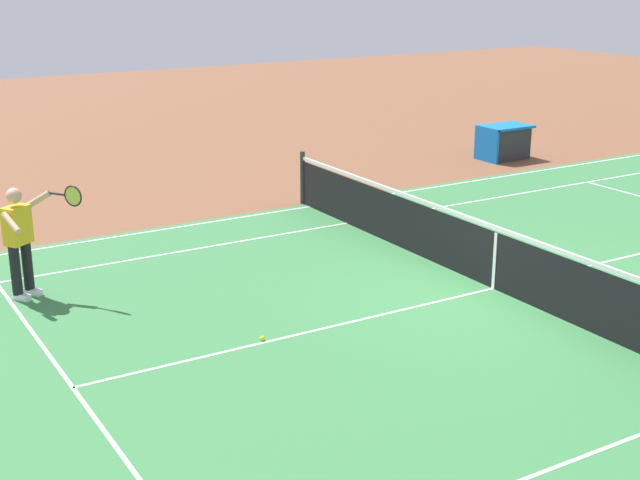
# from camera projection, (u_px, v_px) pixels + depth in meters

# --- Properties ---
(ground_plane) EXTENTS (60.00, 60.00, 0.00)m
(ground_plane) POSITION_uv_depth(u_px,v_px,m) (493.00, 289.00, 13.41)
(ground_plane) COLOR brown
(court_slab) EXTENTS (24.20, 11.40, 0.00)m
(court_slab) POSITION_uv_depth(u_px,v_px,m) (493.00, 288.00, 13.41)
(court_slab) COLOR #387A42
(court_slab) RESTS_ON ground_plane
(court_line_markings) EXTENTS (23.85, 11.05, 0.01)m
(court_line_markings) POSITION_uv_depth(u_px,v_px,m) (494.00, 288.00, 13.41)
(court_line_markings) COLOR white
(court_line_markings) RESTS_ON ground_plane
(tennis_net) EXTENTS (0.10, 11.70, 1.08)m
(tennis_net) POSITION_uv_depth(u_px,v_px,m) (495.00, 258.00, 13.27)
(tennis_net) COLOR #2D2D33
(tennis_net) RESTS_ON ground_plane
(tennis_player_near) EXTENTS (1.04, 0.81, 1.70)m
(tennis_player_near) POSITION_uv_depth(u_px,v_px,m) (21.00, 237.00, 12.81)
(tennis_player_near) COLOR black
(tennis_player_near) RESTS_ON ground_plane
(tennis_ball) EXTENTS (0.07, 0.07, 0.07)m
(tennis_ball) POSITION_uv_depth(u_px,v_px,m) (262.00, 338.00, 11.55)
(tennis_ball) COLOR #CCE01E
(tennis_ball) RESTS_ON ground_plane
(equipment_cart_tarped) EXTENTS (1.25, 0.84, 0.85)m
(equipment_cart_tarped) POSITION_uv_depth(u_px,v_px,m) (504.00, 142.00, 22.16)
(equipment_cart_tarped) COLOR #2D2D33
(equipment_cart_tarped) RESTS_ON ground_plane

